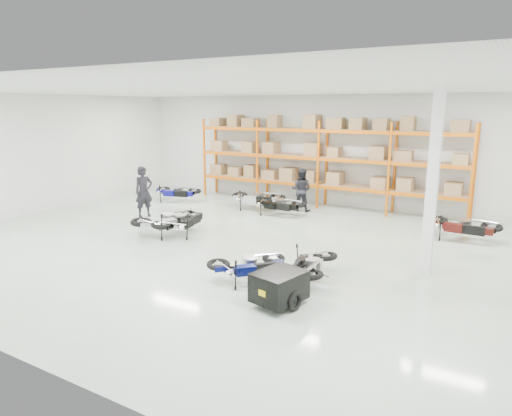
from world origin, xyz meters
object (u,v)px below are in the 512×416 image
Objects in this scene: trailer at (279,286)px; moto_back_a at (176,189)px; moto_blue_centre at (249,261)px; person_back at (301,190)px; moto_back_b at (257,195)px; moto_back_d at (463,222)px; moto_touring_right at (311,260)px; moto_silver_left at (168,216)px; moto_back_c at (278,201)px; moto_black_far_left at (181,217)px; person_left at (144,192)px.

trailer is 0.99× the size of moto_back_a.
person_back is (-2.07, 7.42, 0.34)m from moto_blue_centre.
moto_back_b is (-3.73, 6.81, 0.08)m from moto_blue_centre.
moto_back_d is 6.12m from person_back.
person_back is at bearing -33.16° from moto_blue_centre.
moto_back_b is 7.67m from moto_back_d.
trailer is 0.95× the size of moto_back_d.
moto_touring_right is 7.85m from moto_back_b.
moto_silver_left reaches higher than moto_back_a.
moto_back_b is 1.07× the size of moto_back_c.
moto_black_far_left is at bearing 161.01° from trailer.
moto_back_b is at bearing -20.46° from person_left.
moto_back_b reaches higher than moto_touring_right.
moto_touring_right is at bearing -145.22° from moto_back_c.
moto_back_b is (-4.97, 6.07, 0.08)m from moto_touring_right.
moto_blue_centre is 4.84m from moto_silver_left.
moto_back_c is at bearing 130.36° from trailer.
moto_back_c is (-2.51, 6.33, 0.04)m from moto_blue_centre.
person_back is (-3.32, 6.69, 0.34)m from moto_touring_right.
moto_back_a is 1.02× the size of moto_back_c.
moto_black_far_left is (-3.96, 2.36, 0.07)m from moto_blue_centre.
moto_black_far_left is 1.07× the size of moto_back_c.
moto_black_far_left is at bearing -132.81° from moto_silver_left.
moto_silver_left is at bearing 158.12° from moto_touring_right.
moto_back_c is 0.94× the size of person_left.
moto_blue_centre and moto_touring_right have the same top height.
moto_silver_left is at bearing -98.48° from person_left.
moto_back_a is 5.00m from moto_back_c.
moto_silver_left is at bearing 157.36° from moto_back_c.
moto_blue_centre is 6.82m from moto_back_c.
moto_back_a reaches higher than trailer.
moto_blue_centre is at bearing 151.98° from moto_back_d.
moto_silver_left is at bearing 60.48° from person_back.
moto_back_a is at bearing 83.13° from moto_back_b.
person_back reaches higher than trailer.
moto_blue_centre is 1.45m from moto_touring_right.
moto_blue_centre is 0.88× the size of moto_back_d.
moto_back_a is at bearing -57.13° from moto_black_far_left.
moto_back_d is 1.00× the size of person_left.
moto_blue_centre is 0.88× the size of person_left.
moto_back_d is at bearing -53.57° from person_left.
moto_back_a is at bearing 1.01° from moto_blue_centre.
moto_blue_centre is 0.98× the size of person_back.
person_left reaches higher than moto_back_d.
moto_back_a is at bearing 4.82° from person_back.
person_left reaches higher than moto_blue_centre.
person_left is at bearing 123.85° from moto_back_c.
moto_back_b is at bearing 69.51° from moto_back_c.
moto_silver_left is 1.19× the size of moto_touring_right.
moto_silver_left is 1.10× the size of trailer.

